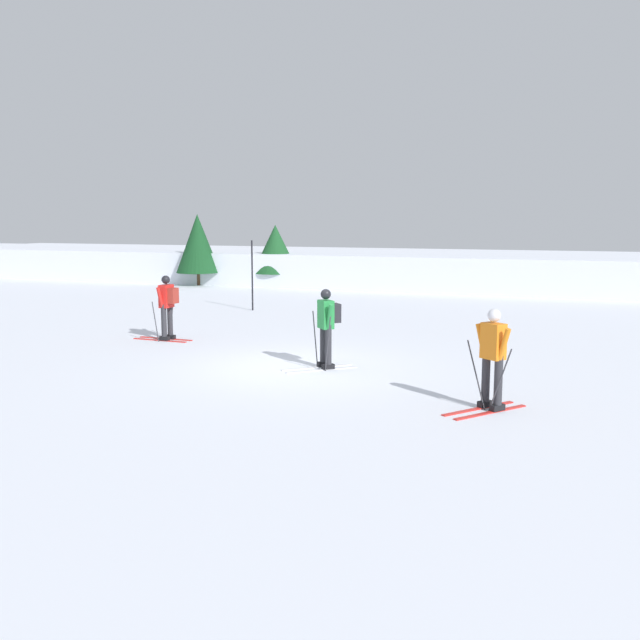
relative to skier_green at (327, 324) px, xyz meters
The scene contains 8 objects.
ground_plane 1.16m from the skier_green, 164.78° to the right, with size 120.00×120.00×0.00m, color silver.
far_snow_ridge 19.28m from the skier_green, 91.90° to the left, with size 80.00×7.26×1.53m, color silver.
skier_green is the anchor object (origin of this frame).
skier_red 5.42m from the skier_green, 159.79° to the left, with size 1.61×1.00×1.71m.
skier_orange 4.26m from the skier_green, 30.29° to the right, with size 1.27×1.50×1.71m.
trail_marker_pole 9.91m from the skier_green, 124.59° to the left, with size 0.06×0.06×2.43m, color black.
conifer_far_left 19.76m from the skier_green, 127.57° to the left, with size 2.09×2.09×3.38m.
conifer_far_right 18.57m from the skier_green, 116.94° to the left, with size 2.20×2.20×2.88m.
Camera 1 is at (5.54, -13.70, 3.18)m, focal length 39.42 mm.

